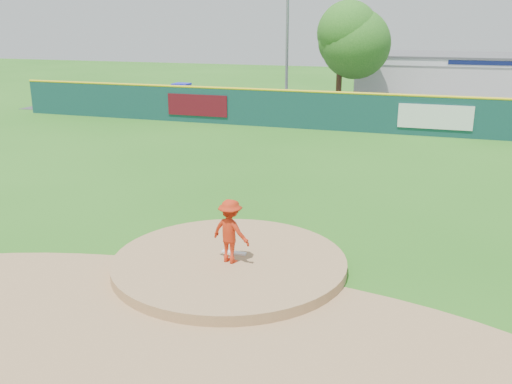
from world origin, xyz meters
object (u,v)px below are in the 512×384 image
(pitcher, at_px, (231,231))
(playground_slide, at_px, (181,96))
(van, at_px, (311,108))
(pool_building_grp, at_px, (469,78))
(deciduous_tree, at_px, (341,37))
(light_pole_left, at_px, (288,13))

(pitcher, xyz_separation_m, playground_slide, (-12.13, 22.94, -0.18))
(van, bearing_deg, pitcher, -179.74)
(pool_building_grp, relative_size, deciduous_tree, 2.07)
(deciduous_tree, bearing_deg, van, -100.30)
(pitcher, relative_size, light_pole_left, 0.14)
(deciduous_tree, relative_size, light_pole_left, 0.67)
(playground_slide, xyz_separation_m, deciduous_tree, (10.03, 2.23, 3.73))
(pool_building_grp, bearing_deg, light_pole_left, -157.40)
(pool_building_grp, distance_m, playground_slide, 20.27)
(deciduous_tree, bearing_deg, playground_slide, -167.48)
(pool_building_grp, height_order, playground_slide, pool_building_grp)
(van, height_order, light_pole_left, light_pole_left)
(van, height_order, pool_building_grp, pool_building_grp)
(deciduous_tree, bearing_deg, pitcher, -85.23)
(pitcher, xyz_separation_m, pool_building_grp, (5.90, 32.16, 0.66))
(pool_building_grp, xyz_separation_m, light_pole_left, (-12.00, -4.99, 4.39))
(playground_slide, xyz_separation_m, light_pole_left, (6.03, 4.23, 5.23))
(pitcher, bearing_deg, playground_slide, -46.27)
(van, distance_m, pool_building_grp, 14.32)
(pitcher, xyz_separation_m, van, (-2.88, 20.89, -0.27))
(van, relative_size, light_pole_left, 0.46)
(pitcher, height_order, light_pole_left, light_pole_left)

